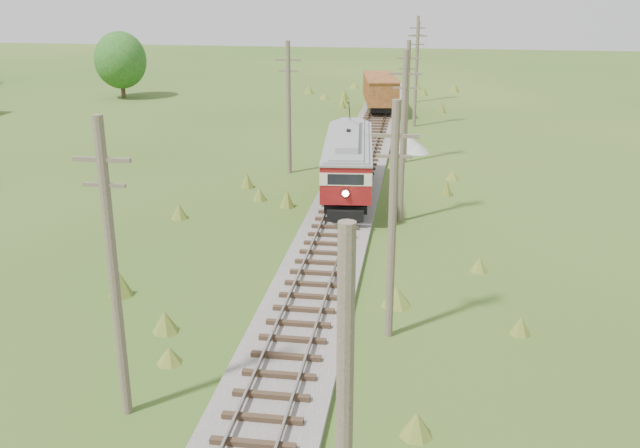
# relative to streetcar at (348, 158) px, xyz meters

# --- Properties ---
(railbed_main) EXTENTS (3.60, 96.00, 0.57)m
(railbed_main) POSITION_rel_streetcar_xyz_m (-0.00, -0.57, -2.30)
(railbed_main) COLOR #605B54
(railbed_main) RESTS_ON ground
(streetcar) EXTENTS (3.64, 11.66, 5.28)m
(streetcar) POSITION_rel_streetcar_xyz_m (0.00, 0.00, 0.00)
(streetcar) COLOR black
(streetcar) RESTS_ON ground
(gondola) EXTENTS (4.08, 9.13, 2.93)m
(gondola) POSITION_rel_streetcar_xyz_m (-0.00, 28.52, -0.35)
(gondola) COLOR black
(gondola) RESTS_ON ground
(gravel_pile) EXTENTS (3.07, 3.25, 1.11)m
(gravel_pile) POSITION_rel_streetcar_xyz_m (3.28, 13.07, -1.97)
(gravel_pile) COLOR gray
(gravel_pile) RESTS_ON ground
(utility_pole_r_2) EXTENTS (1.60, 0.30, 8.60)m
(utility_pole_r_2) POSITION_rel_streetcar_xyz_m (3.30, -16.57, 1.93)
(utility_pole_r_2) COLOR brown
(utility_pole_r_2) RESTS_ON ground
(utility_pole_r_3) EXTENTS (1.60, 0.30, 9.00)m
(utility_pole_r_3) POSITION_rel_streetcar_xyz_m (3.20, -3.57, 2.14)
(utility_pole_r_3) COLOR brown
(utility_pole_r_3) RESTS_ON ground
(utility_pole_r_4) EXTENTS (1.60, 0.30, 8.40)m
(utility_pole_r_4) POSITION_rel_streetcar_xyz_m (3.00, 9.43, 1.83)
(utility_pole_r_4) COLOR brown
(utility_pole_r_4) RESTS_ON ground
(utility_pole_r_5) EXTENTS (1.60, 0.30, 8.90)m
(utility_pole_r_5) POSITION_rel_streetcar_xyz_m (3.40, 22.43, 2.08)
(utility_pole_r_5) COLOR brown
(utility_pole_r_5) RESTS_ON ground
(utility_pole_r_6) EXTENTS (1.60, 0.30, 8.70)m
(utility_pole_r_6) POSITION_rel_streetcar_xyz_m (3.20, 35.43, 1.98)
(utility_pole_r_6) COLOR brown
(utility_pole_r_6) RESTS_ON ground
(utility_pole_l_a) EXTENTS (1.60, 0.30, 9.00)m
(utility_pole_l_a) POSITION_rel_streetcar_xyz_m (-4.20, -22.57, 2.14)
(utility_pole_l_a) COLOR brown
(utility_pole_l_a) RESTS_ON ground
(utility_pole_l_b) EXTENTS (1.60, 0.30, 8.60)m
(utility_pole_l_b) POSITION_rel_streetcar_xyz_m (-4.50, 5.43, 1.93)
(utility_pole_l_b) COLOR brown
(utility_pole_l_b) RESTS_ON ground
(tree_mid_a) EXTENTS (5.46, 5.46, 7.03)m
(tree_mid_a) POSITION_rel_streetcar_xyz_m (-28.00, 33.43, 1.53)
(tree_mid_a) COLOR #38281C
(tree_mid_a) RESTS_ON ground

